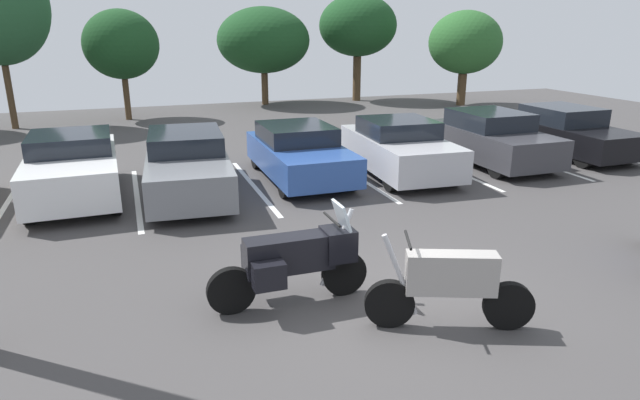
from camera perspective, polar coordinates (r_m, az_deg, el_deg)
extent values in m
cube|color=#423F3F|center=(8.16, 7.26, -10.73)|extent=(44.00, 44.00, 0.10)
cylinder|color=black|center=(8.13, 2.52, -7.62)|extent=(0.68, 0.12, 0.68)
cylinder|color=black|center=(7.72, -9.24, -9.31)|extent=(0.68, 0.12, 0.68)
cube|color=black|center=(7.70, -3.25, -5.60)|extent=(1.26, 0.38, 0.51)
cylinder|color=#B2B2B7|center=(7.92, 1.75, -4.98)|extent=(0.52, 0.07, 1.15)
cylinder|color=black|center=(7.73, 1.23, -2.03)|extent=(0.04, 0.62, 0.04)
cube|color=black|center=(7.90, 1.89, -4.56)|extent=(0.44, 0.46, 0.45)
cube|color=#B2C1CC|center=(7.77, 2.27, -1.63)|extent=(0.16, 0.44, 0.39)
cube|color=black|center=(7.96, -6.53, -5.92)|extent=(0.44, 0.24, 0.36)
cube|color=black|center=(7.38, -5.33, -7.88)|extent=(0.44, 0.24, 0.36)
cylinder|color=black|center=(7.37, 7.24, -10.67)|extent=(0.66, 0.36, 0.66)
cylinder|color=black|center=(7.67, 19.05, -10.39)|extent=(0.66, 0.36, 0.66)
cube|color=gray|center=(7.28, 13.52, -7.43)|extent=(1.19, 0.70, 0.55)
cylinder|color=#B2B2B7|center=(7.19, 8.33, -7.74)|extent=(0.50, 0.25, 1.13)
cylinder|color=black|center=(7.01, 9.16, -4.11)|extent=(0.26, 0.59, 0.04)
cube|color=silver|center=(13.70, -30.18, -0.91)|extent=(0.12, 5.04, 0.01)
cube|color=silver|center=(13.42, -18.54, 0.28)|extent=(0.12, 5.04, 0.01)
cube|color=silver|center=(13.72, -6.91, 1.46)|extent=(0.12, 5.04, 0.01)
cube|color=silver|center=(14.55, 3.82, 2.50)|extent=(0.12, 5.04, 0.01)
cube|color=silver|center=(15.83, 13.12, 3.32)|extent=(0.12, 5.04, 0.01)
cube|color=silver|center=(17.46, 20.87, 3.94)|extent=(0.12, 5.04, 0.01)
cube|color=silver|center=(19.35, 27.21, 4.40)|extent=(0.12, 5.04, 0.01)
cube|color=white|center=(13.65, -24.32, 2.72)|extent=(2.00, 4.31, 0.83)
cube|color=black|center=(13.80, -24.60, 5.50)|extent=(1.79, 1.92, 0.41)
cylinder|color=black|center=(12.30, -20.65, 0.23)|extent=(0.24, 0.72, 0.72)
cylinder|color=black|center=(12.42, -28.15, -0.60)|extent=(0.24, 0.72, 0.72)
cylinder|color=black|center=(15.10, -20.89, 3.32)|extent=(0.24, 0.72, 0.72)
cylinder|color=black|center=(15.20, -27.02, 2.62)|extent=(0.24, 0.72, 0.72)
cube|color=slate|center=(13.19, -13.63, 3.12)|extent=(2.18, 4.89, 0.79)
cube|color=black|center=(13.42, -13.88, 6.05)|extent=(1.83, 2.34, 0.44)
cylinder|color=black|center=(11.74, -9.49, 0.16)|extent=(0.27, 0.65, 0.64)
cylinder|color=black|center=(11.72, -17.02, -0.44)|extent=(0.27, 0.65, 0.64)
cylinder|color=black|center=(14.86, -10.79, 3.81)|extent=(0.27, 0.65, 0.64)
cylinder|color=black|center=(14.84, -16.75, 3.34)|extent=(0.27, 0.65, 0.64)
cube|color=#2D519E|center=(14.14, -2.10, 4.47)|extent=(1.90, 4.26, 0.71)
cube|color=black|center=(14.31, -2.50, 6.98)|extent=(1.74, 2.04, 0.44)
cylinder|color=black|center=(13.15, 3.16, 2.37)|extent=(0.22, 0.68, 0.68)
cylinder|color=black|center=(12.64, -3.64, 1.73)|extent=(0.22, 0.68, 0.68)
cylinder|color=black|center=(15.78, -0.84, 5.01)|extent=(0.22, 0.68, 0.68)
cylinder|color=black|center=(15.35, -6.59, 4.53)|extent=(0.22, 0.68, 0.68)
cube|color=#B7B7BC|center=(14.74, 8.26, 5.02)|extent=(2.16, 4.33, 0.81)
cube|color=black|center=(14.75, 8.13, 7.51)|extent=(1.86, 1.93, 0.44)
cylinder|color=black|center=(13.93, 13.69, 2.72)|extent=(0.26, 0.67, 0.66)
cylinder|color=black|center=(13.21, 7.47, 2.28)|extent=(0.26, 0.67, 0.66)
cylinder|color=black|center=(16.41, 8.82, 5.25)|extent=(0.26, 0.67, 0.66)
cylinder|color=black|center=(15.81, 3.38, 4.96)|extent=(0.26, 0.67, 0.66)
cube|color=#38383D|center=(16.53, 17.48, 5.71)|extent=(1.92, 4.22, 0.80)
cube|color=black|center=(16.58, 17.25, 8.02)|extent=(1.76, 2.08, 0.48)
cylinder|color=black|center=(16.02, 22.75, 3.73)|extent=(0.22, 0.64, 0.63)
cylinder|color=black|center=(14.99, 18.05, 3.36)|extent=(0.22, 0.64, 0.63)
cylinder|color=black|center=(18.19, 16.85, 5.88)|extent=(0.22, 0.64, 0.63)
cylinder|color=black|center=(17.29, 12.42, 5.65)|extent=(0.22, 0.64, 0.63)
cube|color=black|center=(18.53, 24.52, 6.04)|extent=(1.89, 4.34, 0.72)
cube|color=black|center=(18.70, 23.96, 8.13)|extent=(1.73, 2.06, 0.51)
cylinder|color=black|center=(18.18, 29.43, 4.35)|extent=(0.22, 0.64, 0.64)
cylinder|color=black|center=(17.01, 25.85, 4.08)|extent=(0.22, 0.64, 0.64)
cylinder|color=black|center=(20.17, 23.21, 6.32)|extent=(0.22, 0.64, 0.64)
cylinder|color=black|center=(19.12, 19.65, 6.17)|extent=(0.22, 0.64, 0.64)
cylinder|color=#4C3823|center=(24.29, -29.56, 9.27)|extent=(0.24, 0.24, 2.38)
cylinder|color=#4C3823|center=(29.59, 3.86, 12.51)|extent=(0.42, 0.42, 2.27)
ellipsoid|color=#19421E|center=(29.46, 3.97, 17.70)|extent=(3.98, 3.98, 3.08)
cylinder|color=#4C3823|center=(28.21, -5.76, 11.46)|extent=(0.33, 0.33, 1.55)
ellipsoid|color=#19421E|center=(28.05, -5.92, 16.24)|extent=(4.53, 4.53, 3.16)
cylinder|color=#4C3823|center=(28.66, 14.54, 11.09)|extent=(0.43, 0.43, 1.54)
ellipsoid|color=#285B28|center=(28.51, 14.90, 15.60)|extent=(3.52, 3.52, 2.99)
cylinder|color=#4C3823|center=(24.76, -19.48, 9.85)|extent=(0.25, 0.25, 1.69)
ellipsoid|color=#19421E|center=(24.59, -20.02, 15.00)|extent=(3.02, 3.02, 2.79)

